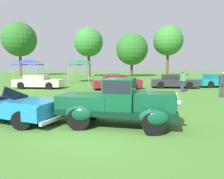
{
  "coord_description": "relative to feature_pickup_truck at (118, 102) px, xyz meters",
  "views": [
    {
      "loc": [
        0.28,
        -6.84,
        2.21
      ],
      "look_at": [
        0.5,
        3.9,
        0.9
      ],
      "focal_mm": 34.05,
      "sensor_mm": 36.0,
      "label": 1
    }
  ],
  "objects": [
    {
      "name": "canopy_tent_left_field",
      "position": [
        -9.89,
        18.38,
        1.56
      ],
      "size": [
        2.91,
        2.91,
        2.71
      ],
      "color": "#B7B7BC",
      "rests_on": "ground_plane"
    },
    {
      "name": "neighbor_convertible",
      "position": [
        -3.99,
        0.77,
        -0.28
      ],
      "size": [
        4.48,
        3.2,
        1.4
      ],
      "color": "#1E7AB7",
      "rests_on": "ground_plane"
    },
    {
      "name": "show_car_teal",
      "position": [
        10.08,
        12.68,
        -0.26
      ],
      "size": [
        4.24,
        2.27,
        1.22
      ],
      "color": "teal",
      "rests_on": "ground_plane"
    },
    {
      "name": "canopy_tent_center_field",
      "position": [
        -3.74,
        18.57,
        1.56
      ],
      "size": [
        2.6,
        2.6,
        2.71
      ],
      "color": "#B7B7BC",
      "rests_on": "ground_plane"
    },
    {
      "name": "treeline_mid_left",
      "position": [
        -3.61,
        29.35,
        4.94
      ],
      "size": [
        4.88,
        4.88,
        8.26
      ],
      "color": "brown",
      "rests_on": "ground_plane"
    },
    {
      "name": "feature_pickup_truck",
      "position": [
        0.0,
        0.0,
        0.0
      ],
      "size": [
        4.36,
        2.54,
        1.7
      ],
      "color": "black",
      "rests_on": "ground_plane"
    },
    {
      "name": "spectator_between_cars",
      "position": [
        7.13,
        6.28,
        0.05
      ],
      "size": [
        0.44,
        0.31,
        1.69
      ],
      "color": "#383838",
      "rests_on": "ground_plane"
    },
    {
      "name": "spectator_by_row",
      "position": [
        5.47,
        9.04,
        0.05
      ],
      "size": [
        0.29,
        0.43,
        1.69
      ],
      "color": "#283351",
      "rests_on": "ground_plane"
    },
    {
      "name": "show_car_charcoal",
      "position": [
        5.66,
        11.9,
        -0.26
      ],
      "size": [
        4.32,
        2.31,
        1.22
      ],
      "color": "#28282D",
      "rests_on": "ground_plane"
    },
    {
      "name": "show_car_burgundy",
      "position": [
        0.39,
        11.01,
        -0.26
      ],
      "size": [
        4.48,
        2.54,
        1.22
      ],
      "color": "maroon",
      "rests_on": "ground_plane"
    },
    {
      "name": "treeline_mid_right",
      "position": [
        10.19,
        30.2,
        5.32
      ],
      "size": [
        5.17,
        5.17,
        8.79
      ],
      "color": "brown",
      "rests_on": "ground_plane"
    },
    {
      "name": "show_car_cream",
      "position": [
        -6.61,
        11.79,
        -0.26
      ],
      "size": [
        4.41,
        2.18,
        1.22
      ],
      "color": "beige",
      "rests_on": "ground_plane"
    },
    {
      "name": "treeline_center",
      "position": [
        3.78,
        29.44,
        3.81
      ],
      "size": [
        5.44,
        5.44,
        7.41
      ],
      "color": "#47331E",
      "rests_on": "ground_plane"
    },
    {
      "name": "ground_plane",
      "position": [
        -0.64,
        -0.52,
        -0.86
      ],
      "size": [
        120.0,
        120.0,
        0.0
      ],
      "primitive_type": "plane",
      "color": "#42752D"
    },
    {
      "name": "treeline_far_left",
      "position": [
        -16.21,
        31.75,
        5.67
      ],
      "size": [
        6.09,
        6.09,
        9.59
      ],
      "color": "brown",
      "rests_on": "ground_plane"
    }
  ]
}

